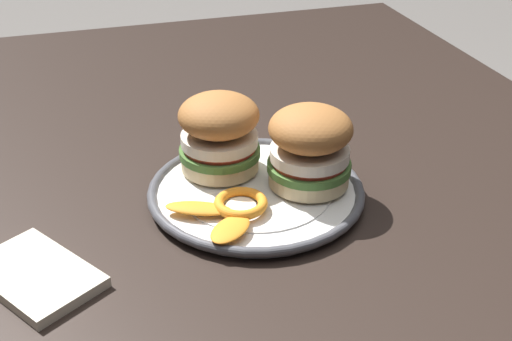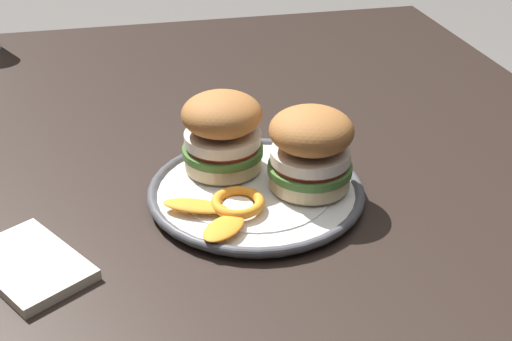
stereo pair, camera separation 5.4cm
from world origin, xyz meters
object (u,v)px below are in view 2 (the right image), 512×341
dinner_plate (256,192)px  dining_table (236,224)px  sandwich_half_right (311,148)px  sandwich_half_left (222,131)px

dinner_plate → dining_table: bearing=8.3°
dining_table → sandwich_half_right: size_ratio=9.29×
sandwich_half_left → dining_table: bearing=-48.3°
dinner_plate → sandwich_half_right: (-0.01, -0.07, 0.06)m
dinner_plate → sandwich_half_right: size_ratio=1.89×
dinner_plate → sandwich_half_left: bearing=27.5°
dining_table → sandwich_half_right: (-0.09, -0.08, 0.16)m
dining_table → sandwich_half_left: 0.16m
sandwich_half_left → sandwich_half_right: (-0.07, -0.10, 0.00)m
sandwich_half_left → sandwich_half_right: size_ratio=1.00×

